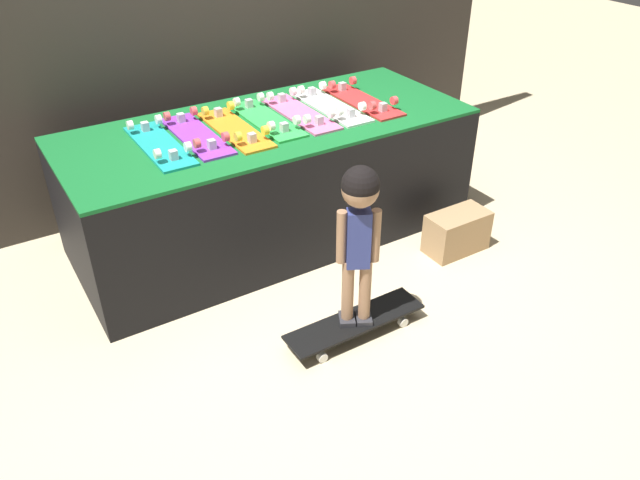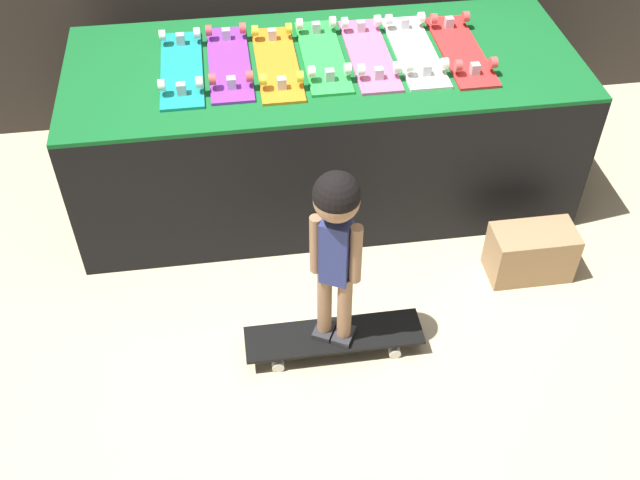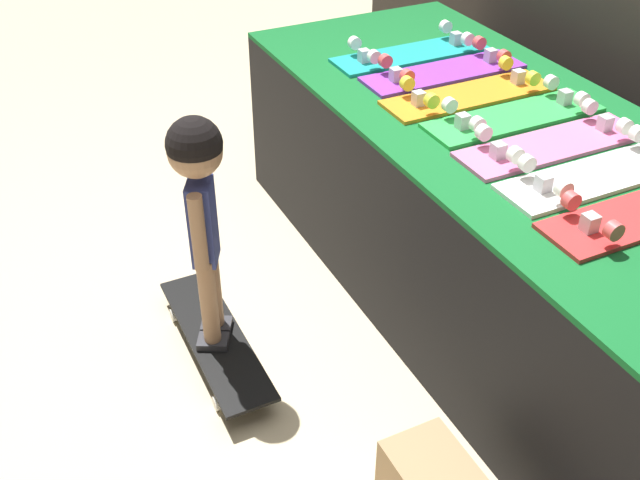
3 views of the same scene
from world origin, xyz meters
TOP-DOWN VIEW (x-y plane):
  - ground_plane at (0.00, 0.00)m, footprint 16.00×16.00m
  - display_rack at (0.00, 0.67)m, footprint 2.45×1.01m
  - skateboard_teal_on_rack at (-0.67, 0.68)m, footprint 0.19×0.68m
  - skateboard_purple_on_rack at (-0.44, 0.70)m, footprint 0.19×0.68m
  - skateboard_orange_on_rack at (-0.22, 0.66)m, footprint 0.19×0.68m
  - skateboard_green_on_rack at (0.00, 0.70)m, footprint 0.19×0.68m
  - skateboard_pink_on_rack at (0.22, 0.68)m, footprint 0.19×0.68m
  - skateboard_white_on_rack at (0.44, 0.68)m, footprint 0.19×0.68m
  - skateboard_red_on_rack at (0.67, 0.66)m, footprint 0.19×0.68m
  - skateboard_on_floor at (-0.11, -0.44)m, footprint 0.77×0.20m
  - child at (-0.11, -0.44)m, footprint 0.20×0.18m
  - storage_box at (0.88, -0.11)m, footprint 0.39×0.21m

SIDE VIEW (x-z plane):
  - ground_plane at x=0.00m, z-range 0.00..0.00m
  - skateboard_on_floor at x=-0.11m, z-range 0.03..0.12m
  - storage_box at x=0.88m, z-range 0.00..0.26m
  - display_rack at x=0.00m, z-range 0.00..0.77m
  - child at x=-0.11m, z-range 0.27..1.14m
  - skateboard_teal_on_rack at x=-0.67m, z-range 0.74..0.83m
  - skateboard_purple_on_rack at x=-0.44m, z-range 0.74..0.83m
  - skateboard_orange_on_rack at x=-0.22m, z-range 0.74..0.83m
  - skateboard_green_on_rack at x=0.00m, z-range 0.74..0.83m
  - skateboard_pink_on_rack at x=0.22m, z-range 0.74..0.83m
  - skateboard_white_on_rack at x=0.44m, z-range 0.74..0.83m
  - skateboard_red_on_rack at x=0.67m, z-range 0.74..0.83m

